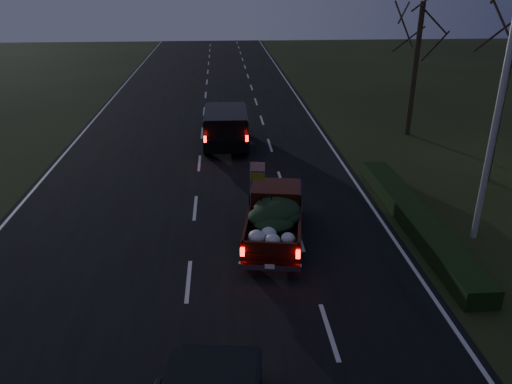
{
  "coord_description": "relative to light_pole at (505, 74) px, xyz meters",
  "views": [
    {
      "loc": [
        1.06,
        -12.34,
        8.09
      ],
      "look_at": [
        2.21,
        3.39,
        1.3
      ],
      "focal_mm": 35.0,
      "sensor_mm": 36.0,
      "label": 1
    }
  ],
  "objects": [
    {
      "name": "pickup_truck",
      "position": [
        -6.75,
        0.39,
        -4.57
      ],
      "size": [
        2.46,
        4.83,
        2.42
      ],
      "rotation": [
        0.0,
        0.0,
        -0.16
      ],
      "color": "#391007",
      "rests_on": "ground"
    },
    {
      "name": "road_asphalt",
      "position": [
        -9.5,
        -2.0,
        -5.47
      ],
      "size": [
        14.0,
        120.0,
        0.02
      ],
      "primitive_type": "cube",
      "color": "black",
      "rests_on": "ground"
    },
    {
      "name": "hedge_row",
      "position": [
        -1.7,
        1.0,
        -5.18
      ],
      "size": [
        1.0,
        10.0,
        0.6
      ],
      "primitive_type": "cube",
      "color": "black",
      "rests_on": "ground"
    },
    {
      "name": "light_pole",
      "position": [
        0.0,
        0.0,
        0.0
      ],
      "size": [
        0.5,
        0.9,
        9.16
      ],
      "color": "silver",
      "rests_on": "ground"
    },
    {
      "name": "ground",
      "position": [
        -9.5,
        -2.0,
        -5.48
      ],
      "size": [
        120.0,
        120.0,
        0.0
      ],
      "primitive_type": "plane",
      "color": "black",
      "rests_on": "ground"
    },
    {
      "name": "bare_tree_far",
      "position": [
        2.0,
        12.0,
        -0.25
      ],
      "size": [
        3.6,
        3.6,
        7.0
      ],
      "color": "black",
      "rests_on": "ground"
    },
    {
      "name": "lead_suv",
      "position": [
        -8.18,
        10.76,
        -4.34
      ],
      "size": [
        2.26,
        5.29,
        1.51
      ],
      "rotation": [
        0.0,
        0.0,
        -0.01
      ],
      "color": "black",
      "rests_on": "ground"
    }
  ]
}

